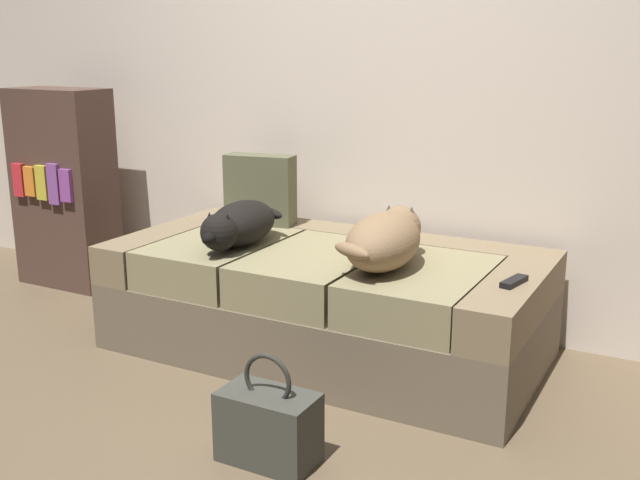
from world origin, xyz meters
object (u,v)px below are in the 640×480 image
dog_dark (239,224)px  handbag (268,426)px  couch (325,301)px  bookshelf (64,188)px  tv_remote (514,282)px  throw_pillow (260,190)px  dog_tan (386,239)px

dog_dark → handbag: size_ratio=1.50×
couch → bookshelf: 1.79m
tv_remote → throw_pillow: bearing=176.3°
couch → throw_pillow: bearing=152.3°
tv_remote → bookshelf: 2.62m
dog_tan → bookshelf: 2.10m
dog_tan → tv_remote: (0.51, -0.00, -0.10)m
couch → dog_dark: bearing=-157.9°
dog_tan → throw_pillow: bearing=155.6°
dog_tan → tv_remote: size_ratio=4.29×
dog_dark → dog_tan: bearing=2.5°
couch → throw_pillow: throw_pillow is taller
dog_tan → handbag: size_ratio=1.70×
dog_tan → bookshelf: bearing=171.9°
dog_tan → dog_dark: bearing=-177.5°
throw_pillow → bookshelf: 1.26m
dog_dark → handbag: 1.08m
bookshelf → dog_dark: bearing=-13.2°
bookshelf → throw_pillow: bearing=3.7°
throw_pillow → bookshelf: (-1.25, -0.08, -0.09)m
tv_remote → couch: bearing=-175.7°
tv_remote → bookshelf: size_ratio=0.14×
couch → dog_dark: dog_dark is taller
handbag → bookshelf: 2.33m
couch → throw_pillow: (-0.50, 0.26, 0.41)m
couch → bookshelf: bookshelf is taller
tv_remote → throw_pillow: size_ratio=0.44×
tv_remote → throw_pillow: throw_pillow is taller
dog_tan → handbag: (-0.06, -0.79, -0.46)m
tv_remote → handbag: (-0.58, -0.79, -0.36)m
handbag → dog_tan: bearing=85.4°
dog_tan → tv_remote: 0.52m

